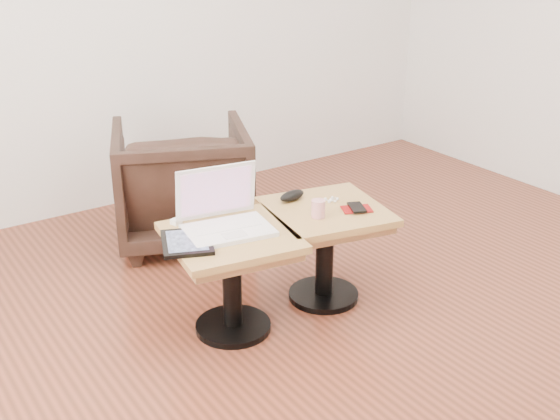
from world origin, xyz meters
TOP-DOWN VIEW (x-y plane):
  - room_shell at (0.00, 0.00)m, footprint 4.52×4.52m
  - side_table_left at (-0.40, 0.53)m, footprint 0.60×0.60m
  - side_table_right at (0.11, 0.52)m, footprint 0.62×0.62m
  - laptop at (-0.39, 0.59)m, footprint 0.41×0.35m
  - tablet at (-0.60, 0.54)m, footprint 0.29×0.32m
  - charging_adapter at (-0.55, 0.75)m, footprint 0.05×0.05m
  - glasses_case at (0.04, 0.70)m, footprint 0.16×0.09m
  - striped_cup at (0.02, 0.46)m, footprint 0.06×0.06m
  - earbuds_tangle at (0.19, 0.58)m, footprint 0.08×0.06m
  - phone_on_sleeve at (0.22, 0.43)m, footprint 0.16×0.14m
  - armchair at (-0.14, 1.52)m, footprint 0.96×0.97m

SIDE VIEW (x-z plane):
  - armchair at x=-0.14m, z-range 0.00..0.68m
  - side_table_left at x=-0.40m, z-range 0.12..0.59m
  - side_table_right at x=0.11m, z-range 0.12..0.59m
  - earbuds_tangle at x=0.19m, z-range 0.47..0.49m
  - phone_on_sleeve at x=0.22m, z-range 0.47..0.49m
  - tablet at x=-0.60m, z-range 0.47..0.49m
  - charging_adapter at x=-0.55m, z-range 0.47..0.50m
  - glasses_case at x=0.04m, z-range 0.47..0.52m
  - striped_cup at x=0.02m, z-range 0.47..0.55m
  - laptop at x=-0.39m, z-range 0.40..0.66m
  - room_shell at x=0.00m, z-range 0.00..2.71m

